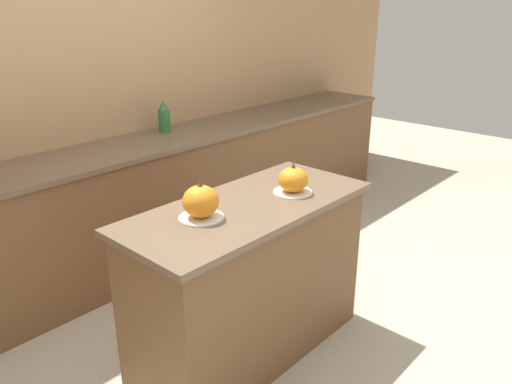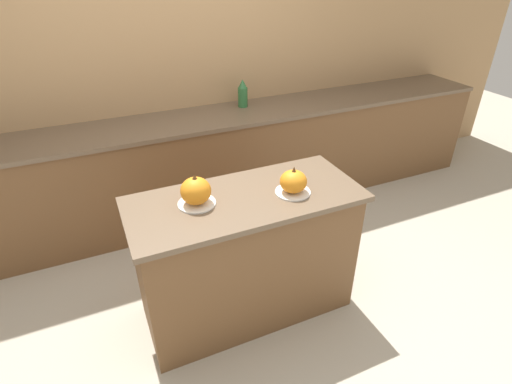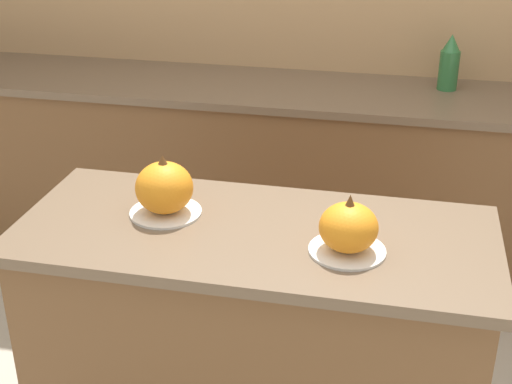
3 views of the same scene
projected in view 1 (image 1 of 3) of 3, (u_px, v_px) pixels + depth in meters
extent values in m
plane|color=#BCB29E|center=(249.00, 349.00, 2.88)|extent=(12.00, 12.00, 0.00)
cube|color=tan|center=(78.00, 98.00, 3.46)|extent=(8.00, 0.06, 2.50)
cube|color=brown|center=(249.00, 283.00, 2.73)|extent=(1.34, 0.55, 0.87)
cube|color=brown|center=(249.00, 207.00, 2.56)|extent=(1.40, 0.61, 0.03)
cube|color=brown|center=(116.00, 216.00, 3.54)|extent=(6.00, 0.56, 0.90)
cube|color=brown|center=(109.00, 153.00, 3.37)|extent=(6.00, 0.60, 0.03)
cylinder|color=white|center=(201.00, 217.00, 2.39)|extent=(0.22, 0.22, 0.01)
ellipsoid|color=orange|center=(201.00, 201.00, 2.36)|extent=(0.17, 0.17, 0.16)
cone|color=brown|center=(200.00, 184.00, 2.33)|extent=(0.03, 0.03, 0.03)
cylinder|color=white|center=(293.00, 192.00, 2.70)|extent=(0.21, 0.21, 0.01)
ellipsoid|color=orange|center=(293.00, 180.00, 2.68)|extent=(0.16, 0.16, 0.13)
cone|color=brown|center=(293.00, 165.00, 2.65)|extent=(0.03, 0.03, 0.03)
cylinder|color=#2D6B38|center=(164.00, 121.00, 3.80)|extent=(0.09, 0.09, 0.17)
cone|color=#2D6B38|center=(163.00, 105.00, 3.76)|extent=(0.08, 0.08, 0.07)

